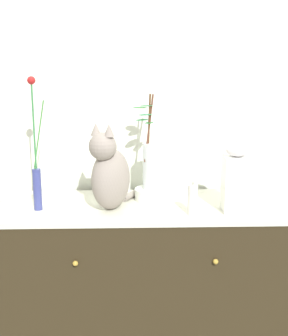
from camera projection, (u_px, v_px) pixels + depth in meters
The scene contains 8 objects.
wall_back at pixel (142, 101), 2.46m from camera, with size 4.40×0.08×2.60m, color white.
sideboard at pixel (144, 283), 2.35m from camera, with size 1.39×0.52×0.84m.
cat_sitting at pixel (110, 173), 2.14m from camera, with size 0.28×0.39×0.41m.
vase_slim_green at pixel (36, 171), 2.13m from camera, with size 0.07×0.04×0.61m.
bowl_porcelain at pixel (152, 194), 2.32m from camera, with size 0.18×0.18×0.06m, color white.
vase_glass_clear at pixel (152, 164), 2.28m from camera, with size 0.15×0.13×0.47m.
jar_lidded_porcelain at pixel (236, 178), 2.12m from camera, with size 0.12×0.12×0.34m.
candle_pillar at pixel (193, 200), 2.09m from camera, with size 0.04×0.04×0.15m.
Camera 1 is at (-0.07, -2.15, 1.53)m, focal length 49.93 mm.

